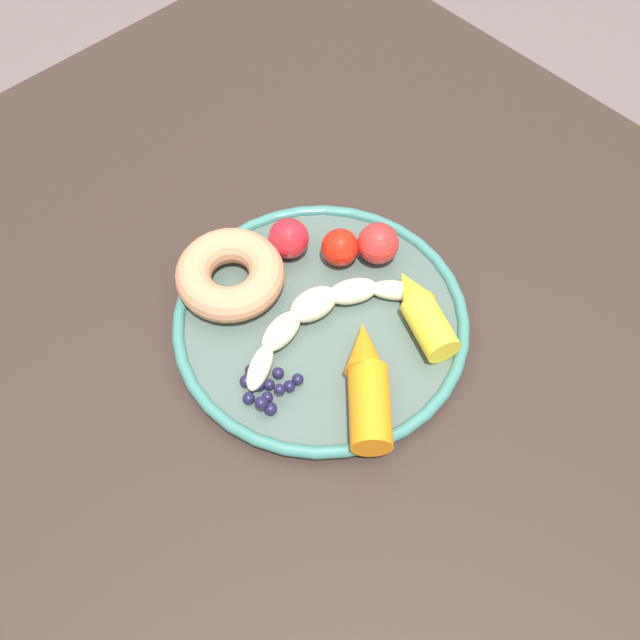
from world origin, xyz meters
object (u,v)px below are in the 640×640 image
banana (319,313)px  tomato_far (289,238)px  dining_table (348,390)px  tomato_near (378,243)px  carrot_yellow (421,310)px  plate (320,322)px  tomato_mid (340,247)px  donut (230,274)px  blueberry_pile (266,386)px  carrot_orange (368,381)px

banana → tomato_far: 0.09m
dining_table → tomato_near: tomato_near is taller
carrot_yellow → dining_table: bearing=71.0°
plate → tomato_mid: 0.08m
donut → blueberry_pile: donut is taller
tomato_near → donut: bearing=60.7°
banana → tomato_far: size_ratio=4.89×
plate → tomato_mid: tomato_mid is taller
banana → tomato_mid: size_ratio=5.29×
tomato_mid → tomato_far: size_ratio=0.92×
dining_table → tomato_far: bearing=-15.1°
carrot_orange → banana: bearing=-13.4°
banana → carrot_yellow: size_ratio=1.91×
banana → tomato_mid: bearing=-58.5°
carrot_orange → tomato_mid: 0.15m
banana → carrot_orange: (-0.09, 0.02, 0.01)m
carrot_orange → tomato_mid: tomato_mid is taller
dining_table → banana: 0.11m
plate → banana: banana is taller
tomato_near → tomato_mid: 0.04m
banana → blueberry_pile: bearing=104.1°
dining_table → tomato_near: (0.06, -0.09, 0.11)m
carrot_yellow → donut: bearing=34.3°
tomato_mid → tomato_near: bearing=-127.6°
plate → tomato_near: tomato_near is taller
dining_table → carrot_yellow: carrot_yellow is taller
plate → carrot_yellow: size_ratio=2.70×
banana → blueberry_pile: (-0.02, 0.09, -0.01)m
plate → blueberry_pile: size_ratio=5.12×
dining_table → blueberry_pile: (0.02, 0.09, 0.10)m
banana → donut: (0.09, 0.04, 0.01)m
donut → tomato_near: 0.15m
dining_table → carrot_orange: 0.12m
tomato_far → dining_table: bearing=164.9°
donut → tomato_mid: 0.11m
donut → blueberry_pile: 0.12m
tomato_mid → tomato_far: (0.04, 0.03, 0.00)m
carrot_yellow → tomato_near: tomato_near is taller
carrot_yellow → blueberry_pile: size_ratio=1.89×
plate → blueberry_pile: (-0.02, 0.09, 0.01)m
tomato_mid → carrot_yellow: bearing=-177.2°
dining_table → donut: bearing=15.7°
tomato_far → carrot_orange: bearing=161.8°
carrot_yellow → banana: bearing=47.4°
blueberry_pile → tomato_mid: bearing=-67.9°
donut → carrot_orange: bearing=-175.2°
plate → donut: (0.09, 0.04, 0.02)m
tomato_near → tomato_far: (0.07, 0.06, -0.00)m
carrot_yellow → blueberry_pile: 0.16m
donut → tomato_far: (-0.01, -0.07, 0.00)m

